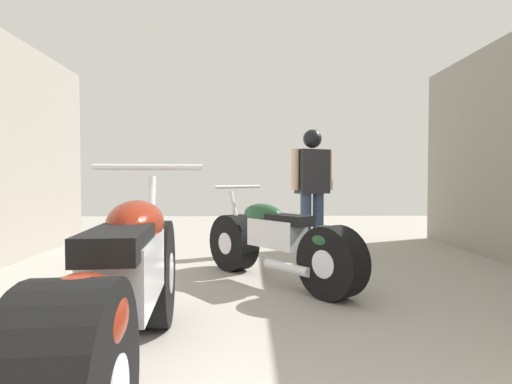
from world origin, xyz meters
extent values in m
plane|color=#9E998E|center=(0.00, 3.12, 0.00)|extent=(14.97, 14.97, 0.00)
cylinder|color=black|center=(-0.77, 2.61, 0.35)|extent=(0.32, 0.72, 0.70)
cylinder|color=silver|center=(-0.77, 2.61, 0.35)|extent=(0.29, 0.29, 0.27)
cube|color=silver|center=(-0.69, 1.82, 0.55)|extent=(0.33, 0.72, 0.31)
ellipsoid|color=maroon|center=(-0.72, 2.06, 0.75)|extent=(0.34, 0.59, 0.24)
cube|color=black|center=(-0.68, 1.62, 0.71)|extent=(0.29, 0.55, 0.11)
ellipsoid|color=maroon|center=(-0.62, 1.08, 0.57)|extent=(0.33, 0.51, 0.26)
cylinder|color=silver|center=(-0.77, 2.57, 0.68)|extent=(0.08, 0.28, 0.64)
cylinder|color=silver|center=(-0.76, 2.52, 1.05)|extent=(0.68, 0.10, 0.04)
cylinder|color=silver|center=(-0.82, 1.48, 0.25)|extent=(0.16, 0.61, 0.10)
cylinder|color=black|center=(-0.28, 4.26, 0.30)|extent=(0.55, 0.61, 0.60)
cylinder|color=silver|center=(-0.28, 4.26, 0.30)|extent=(0.33, 0.32, 0.23)
cylinder|color=black|center=(0.56, 3.20, 0.30)|extent=(0.55, 0.61, 0.60)
cylinder|color=silver|center=(0.56, 3.20, 0.30)|extent=(0.33, 0.32, 0.23)
cube|color=silver|center=(0.14, 3.73, 0.47)|extent=(0.54, 0.61, 0.26)
ellipsoid|color=#1E4728|center=(0.01, 3.89, 0.63)|extent=(0.49, 0.53, 0.21)
cube|color=black|center=(0.24, 3.60, 0.61)|extent=(0.44, 0.48, 0.09)
ellipsoid|color=#1E4728|center=(0.53, 3.24, 0.48)|extent=(0.44, 0.47, 0.22)
cylinder|color=silver|center=(-0.26, 4.23, 0.58)|extent=(0.18, 0.21, 0.54)
cylinder|color=silver|center=(-0.23, 4.20, 0.90)|extent=(0.47, 0.38, 0.03)
cylinder|color=silver|center=(0.21, 3.43, 0.21)|extent=(0.38, 0.45, 0.08)
cylinder|color=#384766|center=(0.84, 5.49, 0.39)|extent=(0.19, 0.19, 0.78)
cylinder|color=#384766|center=(0.66, 5.42, 0.39)|extent=(0.19, 0.19, 0.78)
cube|color=#2D2D33|center=(0.75, 5.45, 1.08)|extent=(0.49, 0.38, 0.60)
cylinder|color=beige|center=(1.00, 5.55, 1.10)|extent=(0.14, 0.14, 0.55)
cylinder|color=beige|center=(0.50, 5.35, 1.10)|extent=(0.14, 0.14, 0.55)
sphere|color=black|center=(0.75, 5.45, 1.51)|extent=(0.22, 0.22, 0.22)
sphere|color=black|center=(0.75, 5.45, 1.52)|extent=(0.25, 0.25, 0.25)
camera|label=1|loc=(-0.13, -0.08, 0.98)|focal=28.64mm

